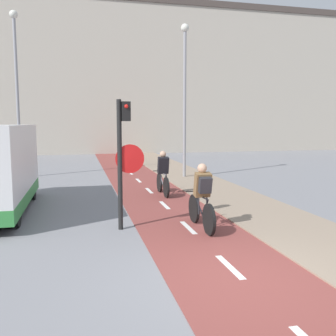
{
  "coord_description": "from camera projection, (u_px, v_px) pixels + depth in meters",
  "views": [
    {
      "loc": [
        -2.47,
        -5.25,
        2.47
      ],
      "look_at": [
        0.0,
        5.05,
        1.2
      ],
      "focal_mm": 40.0,
      "sensor_mm": 36.0,
      "label": 1
    }
  ],
  "objects": [
    {
      "name": "ground_plane",
      "position": [
        242.0,
        280.0,
        5.94
      ],
      "size": [
        120.0,
        120.0,
        0.0
      ],
      "primitive_type": "plane",
      "color": "gray"
    },
    {
      "name": "bike_lane",
      "position": [
        242.0,
        279.0,
        5.95
      ],
      "size": [
        2.4,
        60.0,
        0.02
      ],
      "color": "brown",
      "rests_on": "ground_plane"
    },
    {
      "name": "building_row_background",
      "position": [
        106.0,
        79.0,
        31.81
      ],
      "size": [
        60.0,
        5.2,
        12.46
      ],
      "color": "#B2A899",
      "rests_on": "ground_plane"
    },
    {
      "name": "traffic_light_pole",
      "position": [
        123.0,
        150.0,
        8.57
      ],
      "size": [
        0.67,
        0.25,
        3.01
      ],
      "color": "black",
      "rests_on": "ground_plane"
    },
    {
      "name": "street_lamp_far",
      "position": [
        17.0,
        78.0,
        16.63
      ],
      "size": [
        0.36,
        0.36,
        7.37
      ],
      "color": "gray",
      "rests_on": "ground_plane"
    },
    {
      "name": "street_lamp_sidewalk",
      "position": [
        185.0,
        85.0,
        16.61
      ],
      "size": [
        0.36,
        0.36,
        6.79
      ],
      "color": "gray",
      "rests_on": "ground_plane"
    },
    {
      "name": "cyclist_near",
      "position": [
        202.0,
        199.0,
        8.68
      ],
      "size": [
        0.46,
        1.82,
        1.55
      ],
      "color": "black",
      "rests_on": "ground_plane"
    },
    {
      "name": "cyclist_far",
      "position": [
        163.0,
        176.0,
        12.85
      ],
      "size": [
        0.46,
        1.76,
        1.53
      ],
      "color": "black",
      "rests_on": "ground_plane"
    }
  ]
}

